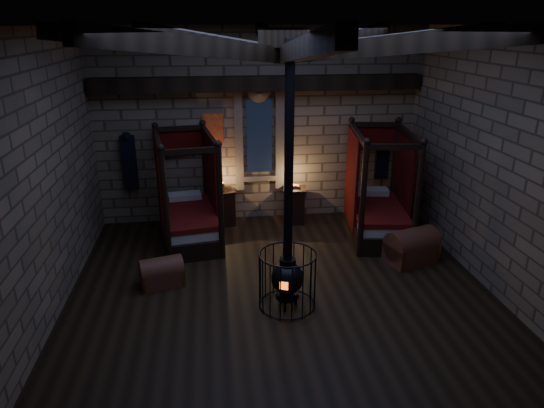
{
  "coord_description": "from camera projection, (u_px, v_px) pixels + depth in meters",
  "views": [
    {
      "loc": [
        -1.05,
        -6.93,
        4.24
      ],
      "look_at": [
        -0.08,
        0.6,
        1.39
      ],
      "focal_mm": 32.0,
      "sensor_mm": 36.0,
      "label": 1
    }
  ],
  "objects": [
    {
      "name": "room",
      "position": [
        282.0,
        60.0,
        6.82
      ],
      "size": [
        7.02,
        7.02,
        4.29
      ],
      "color": "black",
      "rests_on": "ground"
    },
    {
      "name": "bed_left",
      "position": [
        189.0,
        214.0,
        9.97
      ],
      "size": [
        1.39,
        2.23,
        2.19
      ],
      "rotation": [
        0.0,
        0.0,
        0.14
      ],
      "color": "black",
      "rests_on": "ground"
    },
    {
      "name": "bed_right",
      "position": [
        377.0,
        209.0,
        10.2
      ],
      "size": [
        1.42,
        2.26,
        2.22
      ],
      "rotation": [
        0.0,
        0.0,
        -0.15
      ],
      "color": "black",
      "rests_on": "ground"
    },
    {
      "name": "trunk_left",
      "position": [
        162.0,
        273.0,
        8.27
      ],
      "size": [
        0.8,
        0.61,
        0.52
      ],
      "rotation": [
        0.0,
        0.0,
        0.26
      ],
      "color": "brown",
      "rests_on": "ground"
    },
    {
      "name": "trunk_right",
      "position": [
        411.0,
        247.0,
        9.07
      ],
      "size": [
        1.05,
        0.84,
        0.67
      ],
      "rotation": [
        0.0,
        0.0,
        0.33
      ],
      "color": "brown",
      "rests_on": "ground"
    },
    {
      "name": "nightstand_left",
      "position": [
        223.0,
        207.0,
        10.72
      ],
      "size": [
        0.59,
        0.57,
        0.98
      ],
      "rotation": [
        0.0,
        0.0,
        0.21
      ],
      "color": "black",
      "rests_on": "ground"
    },
    {
      "name": "nightstand_right",
      "position": [
        294.0,
        205.0,
        10.85
      ],
      "size": [
        0.58,
        0.57,
        0.87
      ],
      "rotation": [
        0.0,
        0.0,
        -0.2
      ],
      "color": "black",
      "rests_on": "ground"
    },
    {
      "name": "stove",
      "position": [
        287.0,
        273.0,
        7.52
      ],
      "size": [
        0.91,
        0.91,
        4.05
      ],
      "rotation": [
        0.0,
        0.0,
        -0.38
      ],
      "color": "black",
      "rests_on": "ground"
    }
  ]
}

